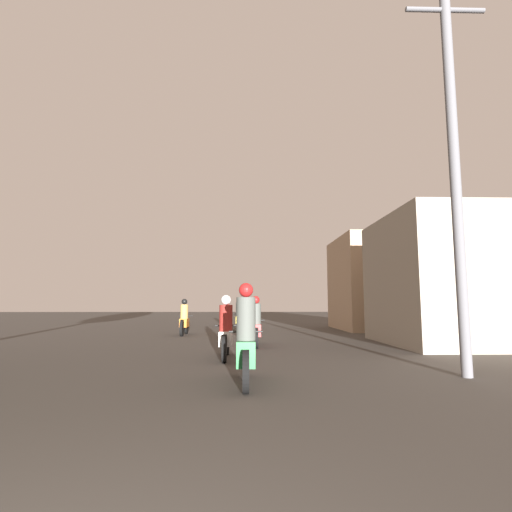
{
  "coord_description": "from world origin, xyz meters",
  "views": [
    {
      "loc": [
        0.95,
        -0.89,
        1.34
      ],
      "look_at": [
        1.43,
        17.1,
        3.46
      ],
      "focal_mm": 28.0,
      "sensor_mm": 36.0,
      "label": 1
    }
  ],
  "objects_px": {
    "motorcycle_red": "(256,326)",
    "building_right_near": "(465,280)",
    "motorcycle_blue": "(227,316)",
    "building_right_far": "(385,283)",
    "motorcycle_orange": "(184,320)",
    "motorcycle_green": "(246,344)",
    "motorcycle_yellow": "(239,317)",
    "motorcycle_white": "(226,333)",
    "utility_pole_near": "(454,163)"
  },
  "relations": [
    {
      "from": "motorcycle_red",
      "to": "motorcycle_blue",
      "type": "relative_size",
      "value": 1.02
    },
    {
      "from": "motorcycle_blue",
      "to": "building_right_far",
      "type": "xyz_separation_m",
      "value": [
        8.3,
        -3.04,
        1.74
      ]
    },
    {
      "from": "motorcycle_blue",
      "to": "motorcycle_red",
      "type": "bearing_deg",
      "value": -75.92
    },
    {
      "from": "motorcycle_green",
      "to": "motorcycle_red",
      "type": "distance_m",
      "value": 5.94
    },
    {
      "from": "motorcycle_orange",
      "to": "building_right_far",
      "type": "height_order",
      "value": "building_right_far"
    },
    {
      "from": "motorcycle_blue",
      "to": "motorcycle_white",
      "type": "bearing_deg",
      "value": -80.82
    },
    {
      "from": "motorcycle_green",
      "to": "motorcycle_blue",
      "type": "distance_m",
      "value": 16.74
    },
    {
      "from": "motorcycle_white",
      "to": "utility_pole_near",
      "type": "height_order",
      "value": "utility_pole_near"
    },
    {
      "from": "motorcycle_white",
      "to": "building_right_far",
      "type": "distance_m",
      "value": 13.2
    },
    {
      "from": "motorcycle_blue",
      "to": "building_right_near",
      "type": "distance_m",
      "value": 13.48
    },
    {
      "from": "motorcycle_yellow",
      "to": "building_right_far",
      "type": "relative_size",
      "value": 0.39
    },
    {
      "from": "motorcycle_green",
      "to": "motorcycle_white",
      "type": "bearing_deg",
      "value": 98.8
    },
    {
      "from": "motorcycle_yellow",
      "to": "building_right_near",
      "type": "height_order",
      "value": "building_right_near"
    },
    {
      "from": "motorcycle_green",
      "to": "motorcycle_yellow",
      "type": "bearing_deg",
      "value": 91.3
    },
    {
      "from": "utility_pole_near",
      "to": "motorcycle_yellow",
      "type": "bearing_deg",
      "value": 108.01
    },
    {
      "from": "motorcycle_red",
      "to": "motorcycle_yellow",
      "type": "height_order",
      "value": "motorcycle_yellow"
    },
    {
      "from": "motorcycle_red",
      "to": "motorcycle_orange",
      "type": "height_order",
      "value": "motorcycle_red"
    },
    {
      "from": "motorcycle_white",
      "to": "building_right_near",
      "type": "distance_m",
      "value": 8.48
    },
    {
      "from": "motorcycle_orange",
      "to": "building_right_far",
      "type": "relative_size",
      "value": 0.37
    },
    {
      "from": "motorcycle_orange",
      "to": "motorcycle_yellow",
      "type": "distance_m",
      "value": 4.24
    },
    {
      "from": "motorcycle_orange",
      "to": "motorcycle_blue",
      "type": "xyz_separation_m",
      "value": [
        1.49,
        6.45,
        -0.01
      ]
    },
    {
      "from": "building_right_near",
      "to": "utility_pole_near",
      "type": "height_order",
      "value": "utility_pole_near"
    },
    {
      "from": "building_right_near",
      "to": "motorcycle_green",
      "type": "bearing_deg",
      "value": -139.41
    },
    {
      "from": "motorcycle_green",
      "to": "motorcycle_orange",
      "type": "bearing_deg",
      "value": 103.99
    },
    {
      "from": "building_right_near",
      "to": "motorcycle_red",
      "type": "bearing_deg",
      "value": -177.68
    },
    {
      "from": "motorcycle_yellow",
      "to": "utility_pole_near",
      "type": "bearing_deg",
      "value": -80.51
    },
    {
      "from": "building_right_far",
      "to": "motorcycle_orange",
      "type": "bearing_deg",
      "value": -160.81
    },
    {
      "from": "motorcycle_red",
      "to": "building_right_near",
      "type": "xyz_separation_m",
      "value": [
        6.93,
        0.28,
        1.48
      ]
    },
    {
      "from": "motorcycle_red",
      "to": "motorcycle_orange",
      "type": "distance_m",
      "value": 5.2
    },
    {
      "from": "motorcycle_red",
      "to": "motorcycle_green",
      "type": "bearing_deg",
      "value": -94.1
    },
    {
      "from": "motorcycle_white",
      "to": "motorcycle_red",
      "type": "xyz_separation_m",
      "value": [
        0.8,
        2.86,
        0.01
      ]
    },
    {
      "from": "utility_pole_near",
      "to": "motorcycle_green",
      "type": "bearing_deg",
      "value": -172.4
    },
    {
      "from": "motorcycle_green",
      "to": "utility_pole_near",
      "type": "height_order",
      "value": "utility_pole_near"
    },
    {
      "from": "motorcycle_green",
      "to": "motorcycle_white",
      "type": "xyz_separation_m",
      "value": [
        -0.48,
        3.08,
        -0.04
      ]
    },
    {
      "from": "motorcycle_green",
      "to": "utility_pole_near",
      "type": "bearing_deg",
      "value": 7.52
    },
    {
      "from": "building_right_near",
      "to": "motorcycle_yellow",
      "type": "bearing_deg",
      "value": 134.78
    },
    {
      "from": "motorcycle_yellow",
      "to": "building_right_near",
      "type": "relative_size",
      "value": 0.38
    },
    {
      "from": "motorcycle_blue",
      "to": "building_right_near",
      "type": "relative_size",
      "value": 0.38
    },
    {
      "from": "motorcycle_green",
      "to": "motorcycle_orange",
      "type": "distance_m",
      "value": 10.57
    },
    {
      "from": "motorcycle_yellow",
      "to": "motorcycle_blue",
      "type": "bearing_deg",
      "value": 96.22
    },
    {
      "from": "motorcycle_white",
      "to": "motorcycle_blue",
      "type": "xyz_separation_m",
      "value": [
        -0.6,
        13.63,
        -0.02
      ]
    },
    {
      "from": "motorcycle_white",
      "to": "building_right_far",
      "type": "relative_size",
      "value": 0.38
    },
    {
      "from": "motorcycle_green",
      "to": "building_right_near",
      "type": "relative_size",
      "value": 0.37
    },
    {
      "from": "motorcycle_red",
      "to": "motorcycle_orange",
      "type": "xyz_separation_m",
      "value": [
        -2.89,
        4.32,
        -0.01
      ]
    },
    {
      "from": "motorcycle_white",
      "to": "motorcycle_green",
      "type": "bearing_deg",
      "value": -83.43
    },
    {
      "from": "motorcycle_yellow",
      "to": "motorcycle_green",
      "type": "bearing_deg",
      "value": -97.15
    },
    {
      "from": "motorcycle_white",
      "to": "utility_pole_near",
      "type": "distance_m",
      "value": 6.18
    },
    {
      "from": "building_right_near",
      "to": "building_right_far",
      "type": "xyz_separation_m",
      "value": [
        -0.04,
        7.45,
        0.24
      ]
    },
    {
      "from": "motorcycle_blue",
      "to": "building_right_far",
      "type": "bearing_deg",
      "value": -13.47
    },
    {
      "from": "motorcycle_orange",
      "to": "motorcycle_blue",
      "type": "bearing_deg",
      "value": 81.81
    }
  ]
}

